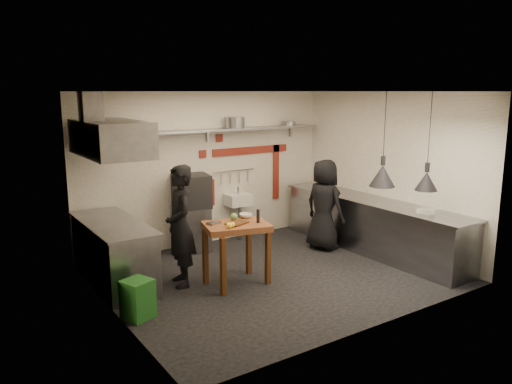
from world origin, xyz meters
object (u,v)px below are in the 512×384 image
chef_left (180,226)px  green_bin (138,299)px  prep_table (237,254)px  oven_stand (191,229)px  combi_oven (191,191)px  chef_right (324,205)px

chef_left → green_bin: bearing=-41.7°
green_bin → prep_table: 1.67m
oven_stand → chef_left: size_ratio=0.45×
oven_stand → green_bin: (-1.78, -2.09, -0.15)m
combi_oven → chef_right: chef_right is taller
prep_table → oven_stand: bearing=100.1°
prep_table → chef_left: size_ratio=0.52×
green_bin → chef_left: (0.94, 0.71, 0.64)m
green_bin → oven_stand: bearing=49.6°
oven_stand → chef_left: bearing=-110.8°
oven_stand → combi_oven: size_ratio=1.34×
green_bin → chef_right: 3.95m
green_bin → combi_oven: bearing=48.7°
oven_stand → chef_right: (2.04, -1.23, 0.41)m
green_bin → chef_left: chef_left is taller
combi_oven → chef_left: bearing=-112.0°
green_bin → prep_table: (1.63, 0.28, 0.21)m
chef_right → chef_left: bearing=84.0°
oven_stand → chef_right: bearing=-20.5°
combi_oven → green_bin: combi_oven is taller
chef_right → combi_oven: bearing=51.0°
oven_stand → chef_right: size_ratio=0.49×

